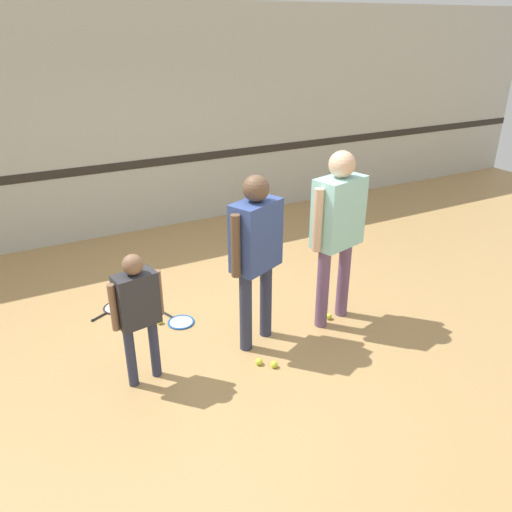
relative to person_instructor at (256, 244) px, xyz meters
name	(u,v)px	position (x,y,z in m)	size (l,w,h in m)	color
ground_plane	(238,344)	(-0.18, 0.04, -1.06)	(16.00, 16.00, 0.00)	tan
wall_back	(130,125)	(-0.18, 3.49, 0.54)	(16.00, 0.07, 3.20)	beige
person_instructor	(256,244)	(0.00, 0.00, 0.00)	(0.60, 0.43, 1.71)	#2D334C
person_student_left	(137,306)	(-1.15, -0.07, -0.30)	(0.46, 0.24, 1.23)	#2D334C
person_student_right	(338,221)	(0.90, -0.02, 0.07)	(0.68, 0.40, 1.83)	#6B4C70
racket_spare_on_floor	(180,321)	(-0.56, 0.68, -1.05)	(0.36, 0.54, 0.03)	blue
racket_second_spare	(115,308)	(-1.10, 1.28, -1.05)	(0.51, 0.39, 0.03)	#28282D
tennis_ball_near_instructor	(274,364)	(-0.05, -0.46, -1.02)	(0.07, 0.07, 0.07)	#CCE038
tennis_ball_by_spare_racket	(160,321)	(-0.76, 0.75, -1.02)	(0.07, 0.07, 0.07)	#CCE038
tennis_ball_stray_left	(259,362)	(-0.16, -0.35, -1.02)	(0.07, 0.07, 0.07)	#CCE038
tennis_ball_stray_right	(329,316)	(0.89, -0.01, -1.02)	(0.07, 0.07, 0.07)	#CCE038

